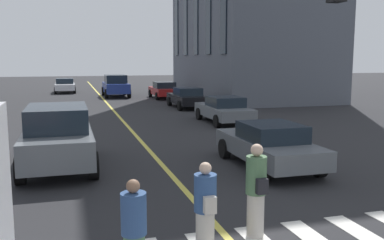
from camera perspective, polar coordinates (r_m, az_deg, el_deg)
The scene contains 11 objects.
lane_centre_line at distance 23.16m, azimuth -9.28°, elevation -0.03°, with size 80.00×0.16×0.01m.
car_grey_trailing at distance 13.45m, azimuth -17.45°, elevation -2.08°, with size 4.70×2.14×1.88m.
car_grey_oncoming at distance 21.90m, azimuth 4.29°, elevation 1.43°, with size 4.40×1.95×1.37m.
car_black_mid at distance 28.57m, azimuth -0.66°, elevation 3.04°, with size 4.40×1.95×1.37m.
car_blue_far at distance 37.61m, azimuth -10.15°, elevation 4.57°, with size 4.70×2.14×1.88m.
car_white_parked_a at distance 43.23m, azimuth -16.60°, elevation 4.46°, with size 4.40×1.95×1.37m.
car_grey_near at distance 13.16m, azimuth 10.21°, elevation -3.24°, with size 4.40×1.95×1.37m.
car_red_parked_b at distance 35.52m, azimuth -3.77°, elevation 4.04°, with size 4.40×1.95×1.37m.
pedestrian_near at distance 7.31m, azimuth 1.79°, elevation -11.74°, with size 0.50×0.38×1.59m.
pedestrian_companion at distance 6.53m, azimuth -7.75°, elevation -14.51°, with size 0.38×0.38×1.56m.
pedestrian_far at distance 8.02m, azimuth 8.55°, elevation -9.31°, with size 0.50×0.38×1.76m.
Camera 1 is at (-2.76, 2.72, 3.29)m, focal length 39.97 mm.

